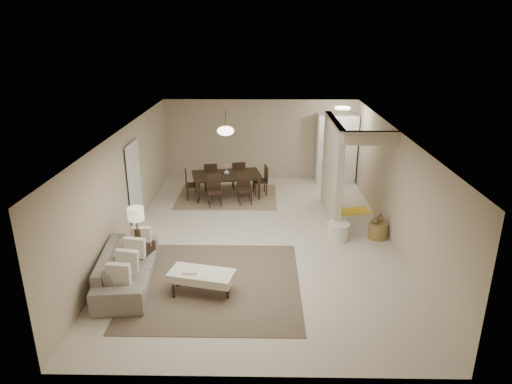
{
  "coord_description": "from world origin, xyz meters",
  "views": [
    {
      "loc": [
        0.11,
        -9.59,
        4.58
      ],
      "look_at": [
        -0.06,
        0.17,
        1.05
      ],
      "focal_mm": 32.0,
      "sensor_mm": 36.0,
      "label": 1
    }
  ],
  "objects_px": {
    "ottoman_bench": "(202,276)",
    "dining_table": "(227,186)",
    "sofa": "(127,267)",
    "wicker_basket": "(378,231)",
    "round_pouf": "(338,232)",
    "side_table": "(140,254)",
    "pantry_cabinet": "(336,149)"
  },
  "relations": [
    {
      "from": "pantry_cabinet",
      "to": "side_table",
      "type": "relative_size",
      "value": 4.15
    },
    {
      "from": "round_pouf",
      "to": "wicker_basket",
      "type": "relative_size",
      "value": 1.17
    },
    {
      "from": "pantry_cabinet",
      "to": "sofa",
      "type": "relative_size",
      "value": 0.92
    },
    {
      "from": "sofa",
      "to": "dining_table",
      "type": "bearing_deg",
      "value": -23.78
    },
    {
      "from": "ottoman_bench",
      "to": "pantry_cabinet",
      "type": "bearing_deg",
      "value": 75.67
    },
    {
      "from": "wicker_basket",
      "to": "dining_table",
      "type": "bearing_deg",
      "value": 144.09
    },
    {
      "from": "sofa",
      "to": "wicker_basket",
      "type": "bearing_deg",
      "value": -74.34
    },
    {
      "from": "sofa",
      "to": "round_pouf",
      "type": "xyz_separation_m",
      "value": [
        4.27,
        1.96,
        -0.14
      ]
    },
    {
      "from": "round_pouf",
      "to": "wicker_basket",
      "type": "bearing_deg",
      "value": 6.2
    },
    {
      "from": "ottoman_bench",
      "to": "wicker_basket",
      "type": "bearing_deg",
      "value": 45.18
    },
    {
      "from": "dining_table",
      "to": "side_table",
      "type": "bearing_deg",
      "value": -121.22
    },
    {
      "from": "round_pouf",
      "to": "dining_table",
      "type": "distance_m",
      "value": 3.91
    },
    {
      "from": "pantry_cabinet",
      "to": "ottoman_bench",
      "type": "distance_m",
      "value": 7.36
    },
    {
      "from": "round_pouf",
      "to": "dining_table",
      "type": "height_order",
      "value": "dining_table"
    },
    {
      "from": "pantry_cabinet",
      "to": "side_table",
      "type": "xyz_separation_m",
      "value": [
        -4.75,
        -5.52,
        -0.8
      ]
    },
    {
      "from": "side_table",
      "to": "wicker_basket",
      "type": "xyz_separation_m",
      "value": [
        5.14,
        1.37,
        -0.07
      ]
    },
    {
      "from": "sofa",
      "to": "round_pouf",
      "type": "bearing_deg",
      "value": -71.32
    },
    {
      "from": "sofa",
      "to": "dining_table",
      "type": "height_order",
      "value": "dining_table"
    },
    {
      "from": "ottoman_bench",
      "to": "wicker_basket",
      "type": "xyz_separation_m",
      "value": [
        3.75,
        2.36,
        -0.15
      ]
    },
    {
      "from": "ottoman_bench",
      "to": "side_table",
      "type": "relative_size",
      "value": 2.49
    },
    {
      "from": "side_table",
      "to": "dining_table",
      "type": "relative_size",
      "value": 0.27
    },
    {
      "from": "pantry_cabinet",
      "to": "ottoman_bench",
      "type": "height_order",
      "value": "pantry_cabinet"
    },
    {
      "from": "dining_table",
      "to": "ottoman_bench",
      "type": "bearing_deg",
      "value": -102.08
    },
    {
      "from": "sofa",
      "to": "ottoman_bench",
      "type": "distance_m",
      "value": 1.47
    },
    {
      "from": "side_table",
      "to": "dining_table",
      "type": "distance_m",
      "value": 4.29
    },
    {
      "from": "sofa",
      "to": "side_table",
      "type": "relative_size",
      "value": 4.5
    },
    {
      "from": "sofa",
      "to": "ottoman_bench",
      "type": "height_order",
      "value": "sofa"
    },
    {
      "from": "ottoman_bench",
      "to": "dining_table",
      "type": "xyz_separation_m",
      "value": [
        0.07,
        5.03,
        -0.0
      ]
    },
    {
      "from": "side_table",
      "to": "round_pouf",
      "type": "bearing_deg",
      "value": 16.72
    },
    {
      "from": "sofa",
      "to": "round_pouf",
      "type": "distance_m",
      "value": 4.7
    },
    {
      "from": "sofa",
      "to": "wicker_basket",
      "type": "xyz_separation_m",
      "value": [
        5.19,
        2.06,
        -0.15
      ]
    },
    {
      "from": "dining_table",
      "to": "pantry_cabinet",
      "type": "bearing_deg",
      "value": 13.07
    }
  ]
}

